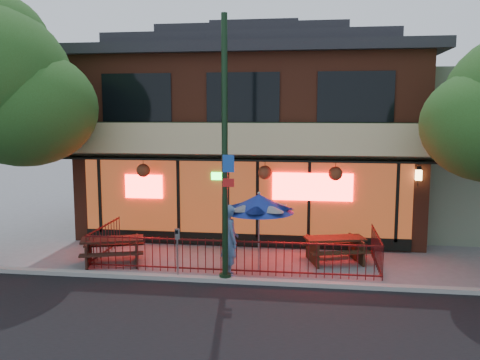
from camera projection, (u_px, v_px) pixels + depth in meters
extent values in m
plane|color=gray|center=(228.00, 276.00, 14.07)|extent=(80.00, 80.00, 0.00)
cube|color=#999993|center=(225.00, 280.00, 13.57)|extent=(80.00, 0.25, 0.12)
cube|color=brown|center=(256.00, 143.00, 20.71)|extent=(12.00, 8.00, 6.50)
cube|color=#59230F|center=(243.00, 198.00, 16.97)|extent=(11.00, 0.06, 2.60)
cube|color=#FF0C0C|center=(312.00, 187.00, 16.52)|extent=(2.60, 0.04, 0.90)
cube|color=#FF0C0C|center=(144.00, 186.00, 17.31)|extent=(1.30, 0.04, 0.80)
cube|color=#D1C284|center=(241.00, 143.00, 16.25)|extent=(12.20, 1.33, 1.26)
cube|color=black|center=(137.00, 98.00, 17.02)|extent=(2.40, 0.06, 1.60)
cube|color=black|center=(243.00, 97.00, 16.53)|extent=(2.40, 0.06, 1.60)
cube|color=black|center=(356.00, 97.00, 16.04)|extent=(2.40, 0.06, 1.60)
cube|color=black|center=(243.00, 239.00, 17.13)|extent=(11.00, 0.12, 0.40)
cube|color=#FFC672|center=(419.00, 175.00, 15.94)|extent=(0.18, 0.18, 0.32)
cube|color=#4D1011|center=(229.00, 241.00, 14.14)|extent=(8.40, 0.04, 0.04)
cube|color=#4D1011|center=(229.00, 270.00, 14.25)|extent=(8.40, 0.04, 0.04)
cube|color=#4D1011|center=(104.00, 226.00, 15.99)|extent=(0.04, 2.60, 0.04)
cube|color=#4D1011|center=(377.00, 235.00, 14.85)|extent=(0.04, 2.60, 0.04)
cylinder|color=#4D1011|center=(229.00, 257.00, 14.20)|extent=(0.02, 0.02, 1.00)
cylinder|color=black|center=(225.00, 151.00, 13.21)|extent=(0.16, 0.16, 7.00)
cylinder|color=black|center=(225.00, 277.00, 13.67)|extent=(0.32, 0.32, 0.20)
cube|color=#194CB2|center=(228.00, 164.00, 13.09)|extent=(0.30, 0.02, 0.45)
cube|color=red|center=(228.00, 183.00, 13.16)|extent=(0.30, 0.02, 0.22)
cube|color=black|center=(88.00, 253.00, 15.07)|extent=(0.47, 1.26, 0.75)
cube|color=black|center=(137.00, 250.00, 15.32)|extent=(0.47, 1.26, 0.75)
cube|color=black|center=(112.00, 239.00, 15.15)|extent=(1.96, 1.28, 0.06)
cube|color=black|center=(112.00, 254.00, 14.65)|extent=(1.81, 0.83, 0.05)
cube|color=black|center=(114.00, 245.00, 15.73)|extent=(1.81, 0.83, 0.05)
cube|color=#311E11|center=(312.00, 251.00, 15.29)|extent=(0.40, 1.25, 0.73)
cube|color=#311E11|center=(356.00, 249.00, 15.48)|extent=(0.40, 1.25, 0.73)
cube|color=#311E11|center=(335.00, 238.00, 15.33)|extent=(1.91, 1.19, 0.06)
cube|color=#311E11|center=(340.00, 253.00, 14.84)|extent=(1.78, 0.75, 0.05)
cube|color=#311E11|center=(329.00, 243.00, 15.91)|extent=(1.78, 0.75, 0.05)
cylinder|color=gray|center=(259.00, 234.00, 14.53)|extent=(0.05, 0.05, 2.09)
cone|color=navy|center=(259.00, 203.00, 14.41)|extent=(2.00, 2.00, 0.52)
sphere|color=gray|center=(259.00, 193.00, 14.37)|extent=(0.09, 0.09, 0.09)
imported|color=#5071A1|center=(230.00, 240.00, 14.00)|extent=(0.73, 0.86, 2.01)
cylinder|color=gray|center=(178.00, 259.00, 13.78)|extent=(0.05, 0.05, 1.13)
cube|color=gray|center=(177.00, 234.00, 13.69)|extent=(0.15, 0.14, 0.29)
cube|color=black|center=(177.00, 232.00, 13.63)|extent=(0.08, 0.04, 0.10)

